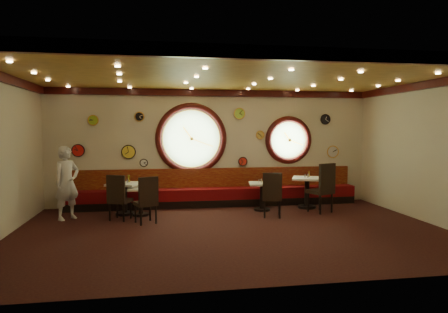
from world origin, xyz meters
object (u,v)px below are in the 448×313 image
at_px(condiment_d_pepper, 308,176).
at_px(condiment_c_bottle, 264,179).
at_px(condiment_c_salt, 259,181).
at_px(condiment_b_pepper, 141,186).
at_px(chair_a, 118,194).
at_px(chair_b, 147,197).
at_px(condiment_a_pepper, 128,181).
at_px(condiment_a_bottle, 129,178).
at_px(chair_c, 272,192).
at_px(table_d, 307,189).
at_px(table_b, 141,198).
at_px(condiment_c_pepper, 261,181).
at_px(condiment_d_salt, 305,176).
at_px(table_c, 262,193).
at_px(condiment_b_bottle, 145,184).
at_px(condiment_b_salt, 138,185).
at_px(chair_d, 324,185).
at_px(condiment_d_bottle, 309,174).
at_px(condiment_a_salt, 121,181).
at_px(waiter, 67,183).
at_px(table_a, 125,195).

distance_m(condiment_d_pepper, condiment_c_bottle, 1.20).
relative_size(condiment_c_salt, condiment_b_pepper, 0.86).
bearing_deg(chair_a, chair_b, -10.21).
height_order(condiment_a_pepper, condiment_a_bottle, condiment_a_bottle).
relative_size(chair_a, chair_c, 0.99).
bearing_deg(condiment_c_bottle, table_d, 2.04).
relative_size(table_d, condiment_b_pepper, 9.70).
xyz_separation_m(condiment_c_salt, condiment_d_pepper, (1.35, 0.02, 0.11)).
distance_m(table_d, chair_a, 4.90).
distance_m(table_b, chair_b, 0.93).
bearing_deg(chair_a, condiment_c_pepper, 32.48).
relative_size(condiment_d_salt, condiment_c_bottle, 0.50).
distance_m(table_c, condiment_b_bottle, 3.00).
bearing_deg(condiment_b_salt, condiment_d_pepper, 1.53).
relative_size(chair_d, condiment_c_salt, 8.95).
xyz_separation_m(table_c, condiment_c_pepper, (-0.02, 0.02, 0.32)).
height_order(condiment_a_pepper, condiment_c_bottle, condiment_c_bottle).
xyz_separation_m(condiment_d_salt, condiment_b_pepper, (-4.28, -0.24, -0.13)).
bearing_deg(table_d, condiment_a_pepper, -178.29).
bearing_deg(condiment_d_bottle, table_c, -169.08).
xyz_separation_m(chair_d, condiment_b_salt, (-4.60, 0.48, 0.03)).
relative_size(chair_b, chair_c, 0.98).
xyz_separation_m(condiment_d_salt, condiment_d_pepper, (0.06, -0.06, 0.01)).
bearing_deg(condiment_c_salt, condiment_b_pepper, -176.98).
relative_size(table_b, condiment_b_salt, 6.16).
relative_size(chair_c, chair_d, 0.86).
xyz_separation_m(table_c, condiment_a_bottle, (-3.38, 0.19, 0.43)).
bearing_deg(condiment_a_salt, chair_b, -58.70).
xyz_separation_m(chair_d, condiment_b_bottle, (-4.44, 0.50, 0.05)).
height_order(condiment_a_salt, condiment_b_pepper, condiment_a_salt).
xyz_separation_m(condiment_a_salt, waiter, (-1.20, -0.31, 0.03)).
xyz_separation_m(condiment_c_salt, condiment_a_bottle, (-3.31, 0.14, 0.11)).
bearing_deg(condiment_d_pepper, condiment_c_salt, -179.22).
bearing_deg(condiment_d_salt, waiter, -176.56).
bearing_deg(table_c, table_b, -177.90).
xyz_separation_m(condiment_b_bottle, condiment_c_bottle, (3.06, 0.11, 0.05)).
bearing_deg(condiment_c_bottle, condiment_b_pepper, -176.54).
relative_size(chair_a, condiment_d_salt, 7.39).
height_order(condiment_b_salt, condiment_b_bottle, condiment_b_bottle).
distance_m(chair_c, condiment_a_pepper, 3.53).
distance_m(condiment_b_salt, condiment_c_bottle, 3.22).
relative_size(table_c, chair_b, 1.15).
bearing_deg(condiment_d_bottle, condiment_c_salt, -171.54).
relative_size(table_c, chair_a, 1.15).
xyz_separation_m(condiment_d_pepper, condiment_d_bottle, (0.11, 0.20, 0.03)).
distance_m(table_a, condiment_a_salt, 0.35).
relative_size(table_b, condiment_c_bottle, 3.86).
relative_size(table_c, condiment_d_bottle, 4.76).
bearing_deg(condiment_d_pepper, table_b, -177.62).
distance_m(table_a, waiter, 1.37).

